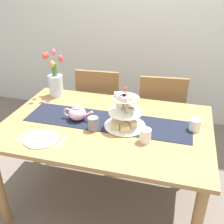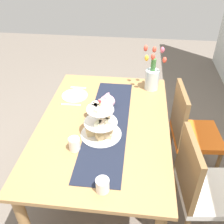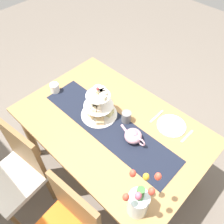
# 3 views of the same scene
# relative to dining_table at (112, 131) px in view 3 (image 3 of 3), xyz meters

# --- Properties ---
(ground_plane) EXTENTS (8.00, 8.00, 0.00)m
(ground_plane) POSITION_rel_dining_table_xyz_m (0.00, 0.00, -0.64)
(ground_plane) COLOR #6B6056
(dining_table) EXTENTS (1.52, 1.01, 0.74)m
(dining_table) POSITION_rel_dining_table_xyz_m (0.00, 0.00, 0.00)
(dining_table) COLOR #A37747
(dining_table) RESTS_ON ground_plane
(chair_right) EXTENTS (0.46, 0.46, 0.91)m
(chair_right) POSITION_rel_dining_table_xyz_m (0.34, 0.73, -0.13)
(chair_right) COLOR brown
(chair_right) RESTS_ON ground_plane
(table_runner) EXTENTS (1.24, 0.31, 0.00)m
(table_runner) POSITION_rel_dining_table_xyz_m (0.00, 0.03, 0.10)
(table_runner) COLOR black
(table_runner) RESTS_ON dining_table
(tiered_cake_stand) EXTENTS (0.30, 0.30, 0.30)m
(tiered_cake_stand) POSITION_rel_dining_table_xyz_m (0.14, -0.00, 0.20)
(tiered_cake_stand) COLOR beige
(tiered_cake_stand) RESTS_ON table_runner
(teapot) EXTENTS (0.24, 0.13, 0.14)m
(teapot) POSITION_rel_dining_table_xyz_m (-0.22, 0.00, 0.16)
(teapot) COLOR #E5A8BC
(teapot) RESTS_ON table_runner
(tulip_vase) EXTENTS (0.17, 0.20, 0.41)m
(tulip_vase) POSITION_rel_dining_table_xyz_m (-0.57, 0.37, 0.23)
(tulip_vase) COLOR silver
(tulip_vase) RESTS_ON dining_table
(cream_jug) EXTENTS (0.08, 0.08, 0.08)m
(cream_jug) POSITION_rel_dining_table_xyz_m (0.63, 0.08, 0.14)
(cream_jug) COLOR white
(cream_jug) RESTS_ON dining_table
(dinner_plate_left) EXTENTS (0.23, 0.23, 0.01)m
(dinner_plate_left) POSITION_rel_dining_table_xyz_m (-0.36, -0.32, 0.10)
(dinner_plate_left) COLOR white
(dinner_plate_left) RESTS_ON dining_table
(fork_left) EXTENTS (0.02, 0.15, 0.01)m
(fork_left) POSITION_rel_dining_table_xyz_m (-0.50, -0.32, 0.10)
(fork_left) COLOR silver
(fork_left) RESTS_ON dining_table
(knife_left) EXTENTS (0.02, 0.17, 0.01)m
(knife_left) POSITION_rel_dining_table_xyz_m (-0.21, -0.32, 0.10)
(knife_left) COLOR silver
(knife_left) RESTS_ON dining_table
(mug_grey) EXTENTS (0.08, 0.08, 0.09)m
(mug_grey) POSITION_rel_dining_table_xyz_m (-0.06, -0.11, 0.15)
(mug_grey) COLOR slate
(mug_grey) RESTS_ON table_runner
(mug_white_text) EXTENTS (0.08, 0.08, 0.09)m
(mug_white_text) POSITION_rel_dining_table_xyz_m (0.31, -0.16, 0.15)
(mug_white_text) COLOR white
(mug_white_text) RESTS_ON dining_table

